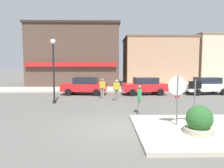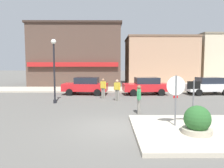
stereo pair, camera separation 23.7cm
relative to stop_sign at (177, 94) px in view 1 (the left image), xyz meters
The scene contains 16 objects.
ground_plane 2.99m from the stop_sign, behind, with size 160.00×160.00×0.00m, color #5B5954.
sidewalk_corner 2.06m from the stop_sign, 20.51° to the right, with size 6.40×4.80×0.15m, color #B7AD99.
kerb_far 14.17m from the stop_sign, 100.50° to the left, with size 80.00×4.00×0.15m, color #B7AD99.
stop_sign is the anchor object (origin of this frame).
one_way_sign 0.83m from the stop_sign, ahead, with size 0.60×0.08×2.10m.
planter 1.54m from the stop_sign, 64.99° to the right, with size 1.10×1.10×1.23m.
lamp_post 9.23m from the stop_sign, 137.35° to the left, with size 0.36×0.36×4.54m.
parked_car_nearest 11.71m from the stop_sign, 115.44° to the left, with size 4.14×2.16×1.56m.
parked_car_second 10.46m from the stop_sign, 87.73° to the left, with size 4.13×2.13×1.56m.
parked_car_third 12.18m from the stop_sign, 59.94° to the left, with size 4.15×2.18×1.56m.
pedestrian_crossing_near 7.48m from the stop_sign, 107.73° to the left, with size 0.52×0.38×1.61m.
pedestrian_crossing_far 3.13m from the stop_sign, 112.85° to the left, with size 0.26×0.56×1.61m.
pedestrian_kerb_side 8.82m from the stop_sign, 112.39° to the left, with size 0.50×0.39×1.61m.
building_corner_shop 21.96m from the stop_sign, 108.76° to the left, with size 11.16×10.16×7.62m.
building_storefront_left_near 19.47m from the stop_sign, 79.76° to the left, with size 8.37×6.94×6.07m.
building_storefront_left_mid 23.36m from the stop_sign, 61.55° to the left, with size 5.71×7.81×6.50m.
Camera 1 is at (-0.43, -9.35, 2.80)m, focal length 35.00 mm.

